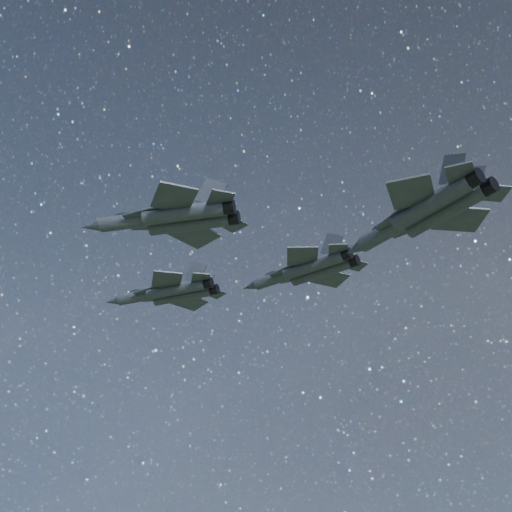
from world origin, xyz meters
The scene contains 4 objects.
jet_lead centered at (-21.20, 5.70, 153.46)m, with size 18.19×12.51×4.56m.
jet_left centered at (-2.20, 11.03, 154.00)m, with size 18.28×12.97×4.65m.
jet_right centered at (-5.77, -13.32, 149.68)m, with size 18.65×12.46×4.72m.
jet_slot centered at (18.39, -2.11, 148.33)m, with size 19.85×13.25×5.03m.
Camera 1 is at (35.44, -62.88, 106.75)m, focal length 50.00 mm.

